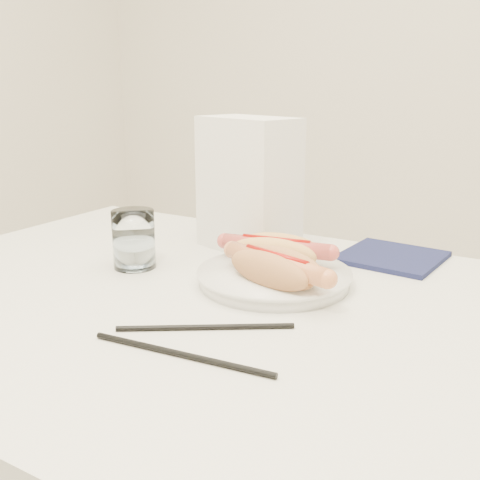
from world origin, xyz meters
The scene contains 9 objects.
table centered at (0.00, 0.00, 0.69)m, with size 1.20×0.80×0.75m.
plate centered at (0.02, 0.10, 0.76)m, with size 0.23×0.23×0.02m, color white.
hotdog_left centered at (0.01, 0.13, 0.79)m, with size 0.18×0.09×0.05m.
hotdog_right centered at (0.05, 0.05, 0.79)m, with size 0.19×0.11×0.05m.
water_glass centered at (-0.22, 0.05, 0.80)m, with size 0.07×0.07×0.10m, color white.
chopstick_near centered at (0.03, -0.10, 0.75)m, with size 0.01×0.01×0.23m, color black.
chopstick_far centered at (0.04, -0.17, 0.75)m, with size 0.01×0.01×0.24m, color black.
napkin_box centered at (-0.11, 0.25, 0.87)m, with size 0.18×0.10×0.25m, color silver.
navy_napkin centered at (0.14, 0.32, 0.75)m, with size 0.16×0.16×0.01m, color #13173D.
Camera 1 is at (0.41, -0.65, 1.06)m, focal length 42.41 mm.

